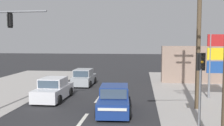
# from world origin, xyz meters

# --- Properties ---
(lane_dash_mid) EXTENTS (0.20, 2.40, 0.01)m
(lane_dash_mid) POSITION_xyz_m (0.00, 3.00, 0.00)
(lane_dash_mid) COLOR silver
(lane_dash_mid) RESTS_ON ground
(lane_dash_far) EXTENTS (0.20, 2.40, 0.01)m
(lane_dash_far) POSITION_xyz_m (0.00, 8.00, 0.00)
(lane_dash_far) COLOR silver
(lane_dash_far) RESTS_ON ground
(utility_pole_midground_right) EXTENTS (1.80, 0.26, 10.39)m
(utility_pole_midground_right) POSITION_xyz_m (6.39, 6.01, 5.44)
(utility_pole_midground_right) COLOR brown
(utility_pole_midground_right) RESTS_ON ground
(pedestal_signal_right_kerb) EXTENTS (0.44, 0.31, 3.56)m
(pedestal_signal_right_kerb) POSITION_xyz_m (5.82, 2.62, 2.42)
(pedestal_signal_right_kerb) COLOR slate
(pedestal_signal_right_kerb) RESTS_ON ground
(shopping_plaza_sign) EXTENTS (2.10, 0.16, 4.60)m
(shopping_plaza_sign) POSITION_xyz_m (8.69, 9.07, 2.98)
(shopping_plaza_sign) COLOR slate
(shopping_plaza_sign) RESTS_ON ground
(sedan_kerbside_parked) EXTENTS (2.07, 4.32, 1.56)m
(sedan_kerbside_parked) POSITION_xyz_m (1.48, 4.71, 0.70)
(sedan_kerbside_parked) COLOR navy
(sedan_kerbside_parked) RESTS_ON ground
(sedan_oncoming_mid) EXTENTS (1.93, 4.26, 1.56)m
(sedan_oncoming_mid) POSITION_xyz_m (-3.07, 7.40, 0.70)
(sedan_oncoming_mid) COLOR silver
(sedan_oncoming_mid) RESTS_ON ground
(hatchback_receding_far) EXTENTS (1.83, 3.66, 1.53)m
(hatchback_receding_far) POSITION_xyz_m (-2.24, 13.39, 0.70)
(hatchback_receding_far) COLOR #A3A8AD
(hatchback_receding_far) RESTS_ON ground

